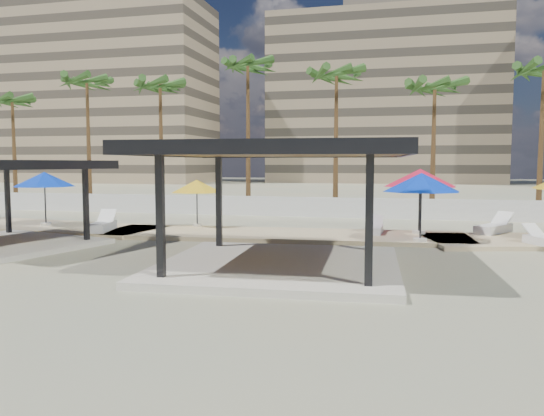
{
  "coord_description": "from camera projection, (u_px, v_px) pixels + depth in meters",
  "views": [
    {
      "loc": [
        7.1,
        -15.71,
        3.26
      ],
      "look_at": [
        1.91,
        5.6,
        1.4
      ],
      "focal_mm": 35.0,
      "sensor_mm": 36.0,
      "label": 1
    }
  ],
  "objects": [
    {
      "name": "pavilion_central",
      "position": [
        279.0,
        195.0,
        16.19
      ],
      "size": [
        7.94,
        7.94,
        3.83
      ],
      "rotation": [
        0.0,
        0.0,
        0.05
      ],
      "color": "beige",
      "rests_on": "ground"
    },
    {
      "name": "boundary_wall",
      "position": [
        282.0,
        206.0,
        32.6
      ],
      "size": [
        56.0,
        0.3,
        1.2
      ],
      "primitive_type": "cube",
      "color": "silver",
      "rests_on": "ground"
    },
    {
      "name": "lounger_d",
      "position": [
        494.0,
        228.0,
        23.44
      ],
      "size": [
        1.94,
        2.36,
        0.89
      ],
      "rotation": [
        0.0,
        0.0,
        0.97
      ],
      "color": "white",
      "rests_on": "promenade"
    },
    {
      "name": "building_mid",
      "position": [
        384.0,
        99.0,
        90.52
      ],
      "size": [
        38.0,
        16.0,
        30.4
      ],
      "color": "#847259",
      "rests_on": "ground"
    },
    {
      "name": "palm_a",
      "position": [
        12.0,
        105.0,
        39.19
      ],
      "size": [
        3.0,
        3.0,
        8.69
      ],
      "color": "brown",
      "rests_on": "ground"
    },
    {
      "name": "umbrella_c",
      "position": [
        420.0,
        178.0,
        22.99
      ],
      "size": [
        3.96,
        3.96,
        2.84
      ],
      "rotation": [
        0.0,
        0.0,
        0.29
      ],
      "color": "beige",
      "rests_on": "promenade"
    },
    {
      "name": "palm_d",
      "position": [
        248.0,
        72.0,
        35.37
      ],
      "size": [
        3.0,
        3.0,
        10.61
      ],
      "color": "brown",
      "rests_on": "ground"
    },
    {
      "name": "umbrella_b",
      "position": [
        197.0,
        186.0,
        25.8
      ],
      "size": [
        2.68,
        2.68,
        2.28
      ],
      "rotation": [
        0.0,
        0.0,
        -0.05
      ],
      "color": "beige",
      "rests_on": "promenade"
    },
    {
      "name": "promenade",
      "position": [
        285.0,
        234.0,
        24.1
      ],
      "size": [
        44.45,
        7.97,
        0.24
      ],
      "color": "#C6B284",
      "rests_on": "ground"
    },
    {
      "name": "building_west",
      "position": [
        111.0,
        94.0,
        91.61
      ],
      "size": [
        34.0,
        16.0,
        32.4
      ],
      "color": "#937F60",
      "rests_on": "ground"
    },
    {
      "name": "palm_f",
      "position": [
        435.0,
        92.0,
        32.4
      ],
      "size": [
        3.0,
        3.0,
        8.75
      ],
      "color": "brown",
      "rests_on": "ground"
    },
    {
      "name": "ground",
      "position": [
        174.0,
        264.0,
        17.16
      ],
      "size": [
        200.0,
        200.0,
        0.0
      ],
      "primitive_type": "plane",
      "color": "tan",
      "rests_on": "ground"
    },
    {
      "name": "palm_b",
      "position": [
        87.0,
        87.0,
        38.07
      ],
      "size": [
        3.0,
        3.0,
        9.93
      ],
      "color": "brown",
      "rests_on": "ground"
    },
    {
      "name": "palm_g",
      "position": [
        544.0,
        76.0,
        30.54
      ],
      "size": [
        3.0,
        3.0,
        9.44
      ],
      "color": "brown",
      "rests_on": "ground"
    },
    {
      "name": "lounger_a",
      "position": [
        102.0,
        226.0,
        24.25
      ],
      "size": [
        1.34,
        2.5,
        0.9
      ],
      "rotation": [
        0.0,
        0.0,
        1.83
      ],
      "color": "white",
      "rests_on": "promenade"
    },
    {
      "name": "palm_e",
      "position": [
        337.0,
        80.0,
        33.55
      ],
      "size": [
        3.0,
        3.0,
        9.68
      ],
      "color": "brown",
      "rests_on": "ground"
    },
    {
      "name": "lounger_b",
      "position": [
        375.0,
        229.0,
        23.46
      ],
      "size": [
        0.7,
        1.95,
        0.73
      ],
      "rotation": [
        0.0,
        0.0,
        1.53
      ],
      "color": "white",
      "rests_on": "promenade"
    },
    {
      "name": "palm_c",
      "position": [
        160.0,
        91.0,
        36.12
      ],
      "size": [
        3.0,
        3.0,
        9.33
      ],
      "color": "brown",
      "rests_on": "ground"
    },
    {
      "name": "umbrella_d",
      "position": [
        421.0,
        183.0,
        20.7
      ],
      "size": [
        3.72,
        3.72,
        2.7
      ],
      "rotation": [
        0.0,
        0.0,
        0.26
      ],
      "color": "beige",
      "rests_on": "promenade"
    },
    {
      "name": "umbrella_f",
      "position": [
        44.0,
        179.0,
        26.18
      ],
      "size": [
        3.86,
        3.86,
        2.65
      ],
      "rotation": [
        0.0,
        0.0,
        0.38
      ],
      "color": "beige",
      "rests_on": "promenade"
    }
  ]
}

